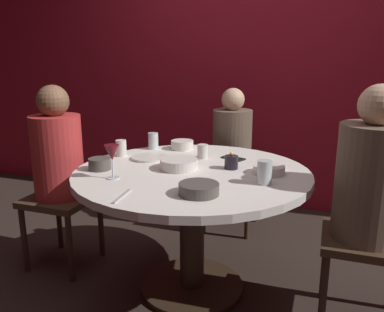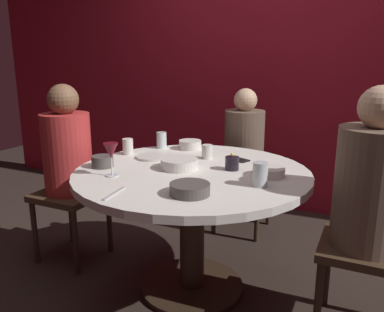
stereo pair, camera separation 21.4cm
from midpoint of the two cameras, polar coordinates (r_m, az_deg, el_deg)
name	(u,v)px [view 2 (the right image)]	position (r m, az deg, el deg)	size (l,w,h in m)	color
ground_plane	(192,288)	(2.46, 2.62, -18.49)	(8.00, 8.00, 0.00)	#2D231E
back_wall	(269,60)	(3.56, 12.84, 13.37)	(6.00, 0.10, 2.60)	maroon
dining_table	(192,197)	(2.21, 2.79, -5.97)	(1.29, 1.29, 0.72)	silver
seated_diner_left	(67,154)	(2.62, -15.33, 0.19)	(0.40, 0.40, 1.17)	#3F2D1E
seated_diner_back	(244,144)	(3.02, 9.53, 1.64)	(0.40, 0.40, 1.10)	#3F2D1E
seated_diner_right	(371,190)	(2.01, 27.30, -4.41)	(0.40, 0.40, 1.21)	#3F2D1E
candle_holder	(232,163)	(2.18, 8.60, -1.06)	(0.08, 0.08, 0.10)	black
wine_glass	(111,152)	(2.04, -8.70, 0.52)	(0.08, 0.08, 0.18)	silver
dinner_plate	(154,157)	(2.42, -2.99, -0.12)	(0.22, 0.22, 0.01)	silver
cell_phone	(238,159)	(2.40, 9.14, -0.52)	(0.07, 0.14, 0.01)	black
bowl_serving_large	(190,189)	(1.78, 3.14, -4.83)	(0.18, 0.18, 0.05)	#4C4742
bowl_salad_center	(269,172)	(2.11, 13.88, -2.27)	(0.17, 0.17, 0.05)	silver
bowl_small_white	(179,164)	(2.18, 0.98, -1.15)	(0.21, 0.21, 0.06)	silver
bowl_sauce_side	(190,145)	(2.65, 2.03, 1.62)	(0.15, 0.15, 0.06)	silver
bowl_rice_portion	(103,161)	(2.25, -10.15, -0.82)	(0.12, 0.12, 0.06)	#4C4742
cup_near_candle	(207,152)	(2.40, 4.75, 0.59)	(0.06, 0.06, 0.09)	silver
cup_by_left_diner	(162,140)	(2.67, -2.13, 2.27)	(0.07, 0.07, 0.11)	silver
cup_by_right_diner	(128,147)	(2.51, -6.85, 1.34)	(0.07, 0.07, 0.10)	silver
cup_center_front	(260,174)	(1.93, 12.98, -2.64)	(0.07, 0.07, 0.12)	silver
fork_near_plate	(114,194)	(1.81, -7.89, -5.44)	(0.02, 0.18, 0.01)	#B7B7BC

